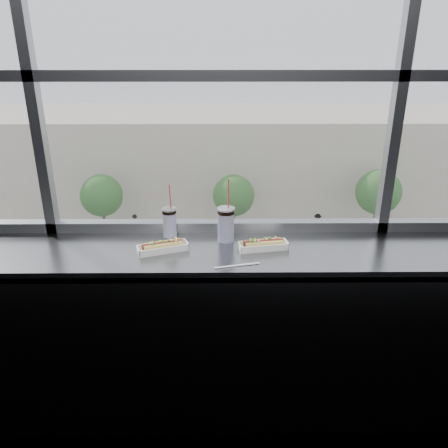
{
  "coord_description": "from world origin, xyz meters",
  "views": [
    {
      "loc": [
        0.02,
        -0.97,
        2.12
      ],
      "look_at": [
        0.04,
        1.23,
        1.25
      ],
      "focal_mm": 35.0,
      "sensor_mm": 36.0,
      "label": 1
    }
  ],
  "objects_px": {
    "wrapper": "(149,250)",
    "car_far_a": "(42,247)",
    "soda_cup_left": "(169,221)",
    "pedestrian_d": "(317,222)",
    "pedestrian_a": "(136,224)",
    "hotdog_tray_right": "(263,245)",
    "loose_straw": "(237,265)",
    "car_near_b": "(66,314)",
    "car_near_c": "(236,312)",
    "car_near_d": "(386,312)",
    "tree_center": "(234,196)",
    "tree_right": "(378,192)",
    "tree_left": "(102,196)",
    "car_far_b": "(239,244)",
    "hotdog_tray_left": "(163,247)",
    "soda_cup_right": "(226,223)",
    "car_far_c": "(405,244)"
  },
  "relations": [
    {
      "from": "wrapper",
      "to": "car_far_a",
      "type": "height_order",
      "value": "wrapper"
    },
    {
      "from": "soda_cup_left",
      "to": "pedestrian_d",
      "type": "bearing_deg",
      "value": 74.94
    },
    {
      "from": "soda_cup_left",
      "to": "pedestrian_a",
      "type": "distance_m",
      "value": 30.68
    },
    {
      "from": "hotdog_tray_right",
      "to": "soda_cup_left",
      "type": "xyz_separation_m",
      "value": [
        -0.54,
        0.2,
        0.07
      ]
    },
    {
      "from": "loose_straw",
      "to": "car_near_b",
      "type": "distance_m",
      "value": 21.32
    },
    {
      "from": "loose_straw",
      "to": "car_near_c",
      "type": "distance_m",
      "value": 19.84
    },
    {
      "from": "car_near_d",
      "to": "pedestrian_d",
      "type": "xyz_separation_m",
      "value": [
        -0.79,
        12.58,
        -0.08
      ]
    },
    {
      "from": "tree_center",
      "to": "car_near_b",
      "type": "bearing_deg",
      "value": -125.7
    },
    {
      "from": "hotdog_tray_right",
      "to": "tree_right",
      "type": "distance_m",
      "value": 31.66
    },
    {
      "from": "pedestrian_a",
      "to": "tree_right",
      "type": "bearing_deg",
      "value": 0.37
    },
    {
      "from": "car_near_c",
      "to": "tree_left",
      "type": "relative_size",
      "value": 1.25
    },
    {
      "from": "car_far_a",
      "to": "pedestrian_d",
      "type": "bearing_deg",
      "value": -73.81
    },
    {
      "from": "pedestrian_d",
      "to": "car_far_b",
      "type": "bearing_deg",
      "value": 36.51
    },
    {
      "from": "loose_straw",
      "to": "car_far_b",
      "type": "distance_m",
      "value": 26.83
    },
    {
      "from": "car_far_a",
      "to": "car_far_b",
      "type": "xyz_separation_m",
      "value": [
        13.11,
        0.0,
        0.17
      ]
    },
    {
      "from": "soda_cup_left",
      "to": "tree_left",
      "type": "height_order",
      "value": "soda_cup_left"
    },
    {
      "from": "soda_cup_left",
      "to": "car_far_b",
      "type": "relative_size",
      "value": 0.05
    },
    {
      "from": "hotdog_tray_left",
      "to": "car_far_b",
      "type": "xyz_separation_m",
      "value": [
        1.54,
        24.3,
        -10.94
      ]
    },
    {
      "from": "soda_cup_right",
      "to": "wrapper",
      "type": "bearing_deg",
      "value": -158.72
    },
    {
      "from": "hotdog_tray_left",
      "to": "soda_cup_right",
      "type": "distance_m",
      "value": 0.39
    },
    {
      "from": "car_far_b",
      "to": "soda_cup_left",
      "type": "bearing_deg",
      "value": 172.62
    },
    {
      "from": "loose_straw",
      "to": "car_far_c",
      "type": "relative_size",
      "value": 0.04
    },
    {
      "from": "tree_left",
      "to": "car_near_d",
      "type": "bearing_deg",
      "value": -35.35
    },
    {
      "from": "loose_straw",
      "to": "car_far_b",
      "type": "bearing_deg",
      "value": 74.04
    },
    {
      "from": "hotdog_tray_left",
      "to": "tree_left",
      "type": "distance_m",
      "value": 30.81
    },
    {
      "from": "tree_right",
      "to": "pedestrian_d",
      "type": "bearing_deg",
      "value": 172.04
    },
    {
      "from": "tree_left",
      "to": "wrapper",
      "type": "bearing_deg",
      "value": -73.62
    },
    {
      "from": "car_near_c",
      "to": "pedestrian_a",
      "type": "height_order",
      "value": "pedestrian_a"
    },
    {
      "from": "hotdog_tray_left",
      "to": "car_near_d",
      "type": "bearing_deg",
      "value": 41.94
    },
    {
      "from": "car_far_b",
      "to": "car_near_c",
      "type": "bearing_deg",
      "value": 172.68
    },
    {
      "from": "hotdog_tray_right",
      "to": "tree_right",
      "type": "height_order",
      "value": "hotdog_tray_right"
    },
    {
      "from": "loose_straw",
      "to": "tree_center",
      "type": "bearing_deg",
      "value": 74.97
    },
    {
      "from": "tree_right",
      "to": "car_near_b",
      "type": "bearing_deg",
      "value": -148.04
    },
    {
      "from": "hotdog_tray_right",
      "to": "pedestrian_d",
      "type": "distance_m",
      "value": 31.76
    },
    {
      "from": "soda_cup_left",
      "to": "soda_cup_right",
      "type": "xyz_separation_m",
      "value": [
        0.33,
        -0.07,
        0.02
      ]
    },
    {
      "from": "loose_straw",
      "to": "tree_center",
      "type": "distance_m",
      "value": 29.83
    },
    {
      "from": "car_near_b",
      "to": "tree_center",
      "type": "relative_size",
      "value": 1.21
    },
    {
      "from": "hotdog_tray_right",
      "to": "soda_cup_right",
      "type": "height_order",
      "value": "soda_cup_right"
    },
    {
      "from": "soda_cup_left",
      "to": "hotdog_tray_left",
      "type": "bearing_deg",
      "value": -94.31
    },
    {
      "from": "hotdog_tray_right",
      "to": "pedestrian_d",
      "type": "bearing_deg",
      "value": 65.99
    },
    {
      "from": "car_far_a",
      "to": "pedestrian_a",
      "type": "distance_m",
      "value": 6.75
    },
    {
      "from": "car_far_a",
      "to": "car_near_d",
      "type": "bearing_deg",
      "value": -108.87
    },
    {
      "from": "hotdog_tray_left",
      "to": "car_far_c",
      "type": "relative_size",
      "value": 0.04
    },
    {
      "from": "wrapper",
      "to": "tree_left",
      "type": "xyz_separation_m",
      "value": [
        -8.32,
        28.32,
        -8.82
      ]
    },
    {
      "from": "car_far_a",
      "to": "car_near_c",
      "type": "relative_size",
      "value": 0.94
    },
    {
      "from": "car_near_c",
      "to": "car_far_c",
      "type": "bearing_deg",
      "value": -48.52
    },
    {
      "from": "hotdog_tray_right",
      "to": "pedestrian_a",
      "type": "bearing_deg",
      "value": 93.14
    },
    {
      "from": "hotdog_tray_left",
      "to": "tree_center",
      "type": "relative_size",
      "value": 0.06
    },
    {
      "from": "hotdog_tray_right",
      "to": "tree_center",
      "type": "height_order",
      "value": "hotdog_tray_right"
    },
    {
      "from": "hotdog_tray_right",
      "to": "car_near_c",
      "type": "relative_size",
      "value": 0.05
    }
  ]
}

